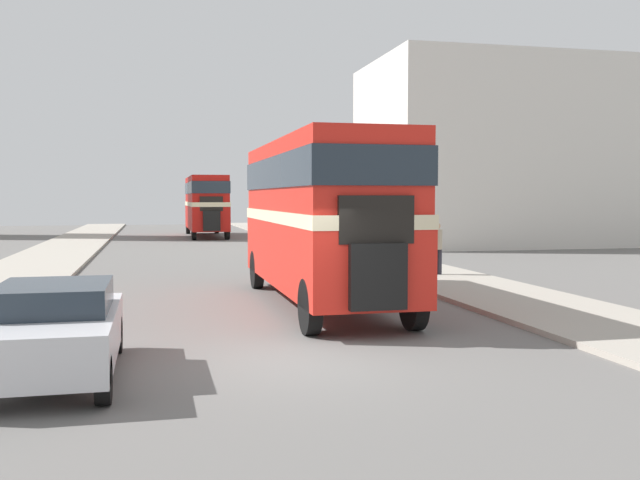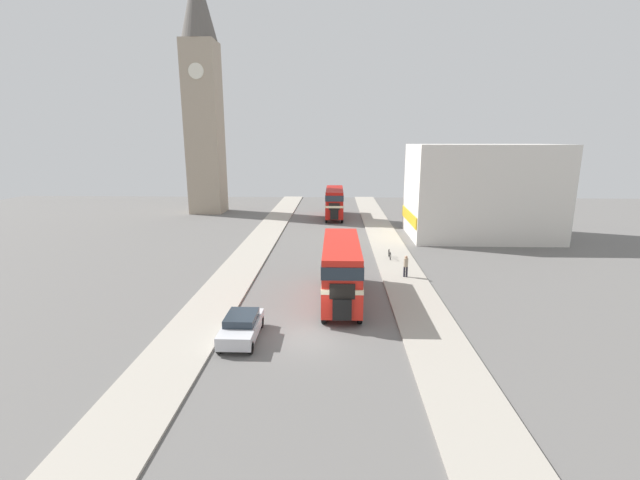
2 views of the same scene
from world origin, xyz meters
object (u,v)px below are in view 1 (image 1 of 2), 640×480
Objects in this scene: car_parked_near at (53,329)px; bicycle_on_pavement at (372,252)px; bus_distant at (206,201)px; pedestrian_walking at (437,245)px; double_decker_bus at (320,208)px.

car_parked_near is 19.29m from bicycle_on_pavement.
pedestrian_walking is at bearing -78.12° from bus_distant.
pedestrian_walking is (5.15, 4.92, -1.33)m from double_decker_bus.
car_parked_near is (-4.95, -38.10, -1.70)m from bus_distant.
pedestrian_walking is at bearing 45.94° from car_parked_near.
bicycle_on_pavement is at bearing -76.70° from bus_distant.
car_parked_near is at bearing -97.41° from bus_distant.
car_parked_near is at bearing -132.13° from double_decker_bus.
bicycle_on_pavement is (-0.58, 5.44, -0.61)m from pedestrian_walking.
double_decker_bus reaches higher than pedestrian_walking.
pedestrian_walking reaches higher than bicycle_on_pavement.
bicycle_on_pavement is (10.07, 16.45, -0.25)m from car_parked_near.
pedestrian_walking is (10.65, 11.01, 0.36)m from car_parked_near.
bus_distant is at bearing 90.99° from double_decker_bus.
bus_distant is at bearing 82.59° from car_parked_near.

